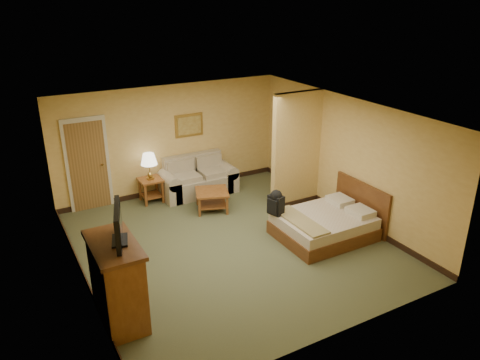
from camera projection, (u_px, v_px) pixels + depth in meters
floor at (230, 244)px, 9.08m from camera, size 6.00×6.00×0.00m
ceiling at (229, 113)px, 8.10m from camera, size 6.00×6.00×0.00m
back_wall at (170, 140)px, 11.02m from camera, size 5.50×0.02×2.60m
left_wall at (76, 214)px, 7.35m from camera, size 0.02×6.00×2.60m
right_wall at (345, 158)px, 9.83m from camera, size 0.02×6.00×2.60m
partition at (296, 150)px, 10.31m from camera, size 1.20×0.15×2.60m
door at (88, 165)px, 10.22m from camera, size 0.94×0.16×2.10m
baseboard at (173, 188)px, 11.48m from camera, size 5.50×0.02×0.12m
loveseat at (198, 181)px, 11.27m from camera, size 1.80×0.84×0.91m
side_table at (151, 187)px, 10.79m from camera, size 0.51×0.51×0.56m
table_lamp at (149, 160)px, 10.54m from camera, size 0.37×0.37×0.61m
coffee_table at (212, 196)px, 10.39m from camera, size 0.91×0.91×0.45m
wall_picture at (189, 125)px, 11.10m from camera, size 0.70×0.04×0.55m
dresser at (117, 282)px, 6.77m from camera, size 0.64×1.21×1.29m
tv at (118, 226)px, 6.49m from camera, size 0.31×0.85×0.53m
bed at (327, 224)px, 9.29m from camera, size 1.87×1.50×0.97m
backpack at (276, 202)px, 9.13m from camera, size 0.28×0.34×0.51m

